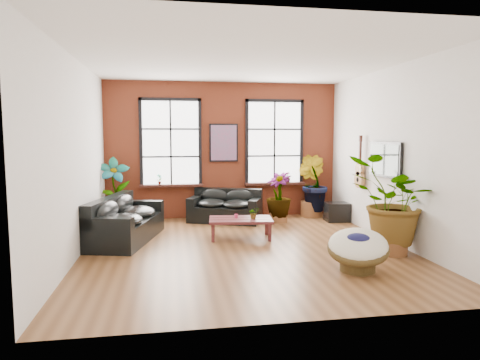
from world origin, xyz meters
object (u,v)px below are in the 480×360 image
object	(u,v)px
sofa_left	(124,221)
sofa_back	(225,207)
coffee_table	(241,221)
papasan_chair	(358,248)

from	to	relation	value
sofa_left	sofa_back	bearing A→B (deg)	-40.82
sofa_back	coffee_table	world-z (taller)	sofa_back
sofa_left	coffee_table	world-z (taller)	sofa_left
sofa_back	papasan_chair	size ratio (longest dim) A/B	1.52
sofa_left	papasan_chair	distance (m)	4.67
coffee_table	sofa_left	bearing A→B (deg)	-178.46
sofa_left	coffee_table	xyz separation A→B (m)	(2.38, -0.20, -0.03)
sofa_back	sofa_left	bearing A→B (deg)	-122.76
sofa_back	papasan_chair	distance (m)	4.52
coffee_table	papasan_chair	distance (m)	2.85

